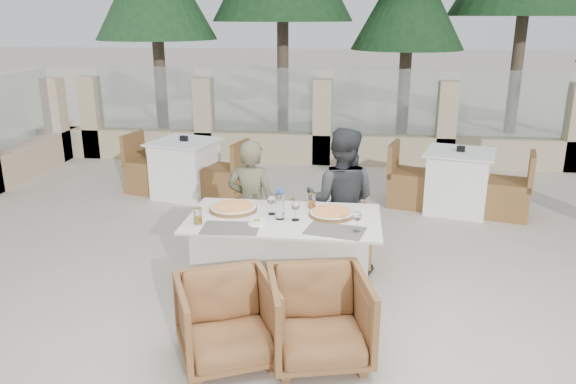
# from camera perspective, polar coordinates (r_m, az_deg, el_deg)

# --- Properties ---
(ground) EXTENTS (80.00, 80.00, 0.00)m
(ground) POSITION_cam_1_polar(r_m,az_deg,el_deg) (5.03, 0.02, -10.69)
(ground) COLOR beige
(ground) RESTS_ON ground
(sand_patch) EXTENTS (30.00, 16.00, 0.01)m
(sand_patch) POSITION_cam_1_polar(r_m,az_deg,el_deg) (18.57, 5.18, 10.01)
(sand_patch) COLOR beige
(sand_patch) RESTS_ON ground
(perimeter_wall_far) EXTENTS (10.00, 0.34, 1.60)m
(perimeter_wall_far) POSITION_cam_1_polar(r_m,az_deg,el_deg) (9.35, 3.51, 7.71)
(perimeter_wall_far) COLOR tan
(perimeter_wall_far) RESTS_ON ground
(pine_centre) EXTENTS (2.20, 2.20, 5.00)m
(pine_centre) POSITION_cam_1_polar(r_m,az_deg,el_deg) (11.65, 12.17, 17.67)
(pine_centre) COLOR #1C421F
(pine_centre) RESTS_ON ground
(dining_table) EXTENTS (1.60, 0.90, 0.77)m
(dining_table) POSITION_cam_1_polar(r_m,az_deg,el_deg) (4.82, -0.42, -6.92)
(dining_table) COLOR silver
(dining_table) RESTS_ON ground
(placemat_near_left) EXTENTS (0.46, 0.32, 0.00)m
(placemat_near_left) POSITION_cam_1_polar(r_m,az_deg,el_deg) (4.46, -5.86, -3.66)
(placemat_near_left) COLOR #5C574E
(placemat_near_left) RESTS_ON dining_table
(placemat_near_right) EXTENTS (0.50, 0.39, 0.00)m
(placemat_near_right) POSITION_cam_1_polar(r_m,az_deg,el_deg) (4.40, 4.79, -3.93)
(placemat_near_right) COLOR #5E5951
(placemat_near_right) RESTS_ON dining_table
(pizza_left) EXTENTS (0.48, 0.48, 0.05)m
(pizza_left) POSITION_cam_1_polar(r_m,az_deg,el_deg) (4.85, -5.58, -1.58)
(pizza_left) COLOR orange
(pizza_left) RESTS_ON dining_table
(pizza_right) EXTENTS (0.41, 0.41, 0.05)m
(pizza_right) POSITION_cam_1_polar(r_m,az_deg,el_deg) (4.72, 4.45, -2.14)
(pizza_right) COLOR #F85D21
(pizza_right) RESTS_ON dining_table
(water_bottle) EXTENTS (0.10, 0.10, 0.26)m
(water_bottle) POSITION_cam_1_polar(r_m,az_deg,el_deg) (4.60, -0.83, -1.24)
(water_bottle) COLOR #A3B9D6
(water_bottle) RESTS_ON dining_table
(wine_glass_centre) EXTENTS (0.09, 0.09, 0.18)m
(wine_glass_centre) POSITION_cam_1_polar(r_m,az_deg,el_deg) (4.72, -1.68, -1.23)
(wine_glass_centre) COLOR white
(wine_glass_centre) RESTS_ON dining_table
(wine_glass_near) EXTENTS (0.08, 0.08, 0.18)m
(wine_glass_near) POSITION_cam_1_polar(r_m,az_deg,el_deg) (4.58, 0.77, -1.81)
(wine_glass_near) COLOR white
(wine_glass_near) RESTS_ON dining_table
(wine_glass_corner) EXTENTS (0.09, 0.09, 0.18)m
(wine_glass_corner) POSITION_cam_1_polar(r_m,az_deg,el_deg) (4.37, 7.03, -2.89)
(wine_glass_corner) COLOR silver
(wine_glass_corner) RESTS_ON dining_table
(beer_glass_left) EXTENTS (0.07, 0.07, 0.13)m
(beer_glass_left) POSITION_cam_1_polar(r_m,az_deg,el_deg) (4.57, -9.14, -2.41)
(beer_glass_left) COLOR gold
(beer_glass_left) RESTS_ON dining_table
(beer_glass_right) EXTENTS (0.08, 0.08, 0.13)m
(beer_glass_right) POSITION_cam_1_polar(r_m,az_deg,el_deg) (4.89, 2.44, -0.90)
(beer_glass_right) COLOR orange
(beer_glass_right) RESTS_ON dining_table
(olive_dish) EXTENTS (0.14, 0.14, 0.04)m
(olive_dish) POSITION_cam_1_polar(r_m,az_deg,el_deg) (4.52, -3.16, -3.06)
(olive_dish) COLOR white
(olive_dish) RESTS_ON dining_table
(armchair_far_left) EXTENTS (0.72, 0.73, 0.59)m
(armchair_far_left) POSITION_cam_1_polar(r_m,az_deg,el_deg) (5.70, -3.20, -3.92)
(armchair_far_left) COLOR olive
(armchair_far_left) RESTS_ON ground
(armchair_far_right) EXTENTS (0.68, 0.70, 0.59)m
(armchair_far_right) POSITION_cam_1_polar(r_m,az_deg,el_deg) (5.58, 4.95, -4.51)
(armchair_far_right) COLOR olive
(armchair_far_right) RESTS_ON ground
(armchair_near_left) EXTENTS (0.88, 0.89, 0.62)m
(armchair_near_left) POSITION_cam_1_polar(r_m,az_deg,el_deg) (4.09, -6.21, -12.89)
(armchair_near_left) COLOR brown
(armchair_near_left) RESTS_ON ground
(armchair_near_right) EXTENTS (0.84, 0.85, 0.65)m
(armchair_near_right) POSITION_cam_1_polar(r_m,az_deg,el_deg) (4.08, 3.17, -12.68)
(armchair_near_right) COLOR brown
(armchair_near_right) RESTS_ON ground
(diner_left) EXTENTS (0.50, 0.36, 1.28)m
(diner_left) POSITION_cam_1_polar(r_m,az_deg,el_deg) (5.38, -3.73, -1.36)
(diner_left) COLOR #5C5D43
(diner_left) RESTS_ON ground
(diner_right) EXTENTS (0.75, 0.62, 1.41)m
(diner_right) POSITION_cam_1_polar(r_m,az_deg,el_deg) (5.31, 5.41, -0.94)
(diner_right) COLOR #323537
(diner_right) RESTS_ON ground
(bg_table_a) EXTENTS (1.79, 1.18, 0.77)m
(bg_table_a) POSITION_cam_1_polar(r_m,az_deg,el_deg) (7.79, -10.36, 2.35)
(bg_table_a) COLOR white
(bg_table_a) RESTS_ON ground
(bg_table_b) EXTENTS (1.80, 1.22, 0.77)m
(bg_table_b) POSITION_cam_1_polar(r_m,az_deg,el_deg) (7.38, 16.88, 1.04)
(bg_table_b) COLOR white
(bg_table_b) RESTS_ON ground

